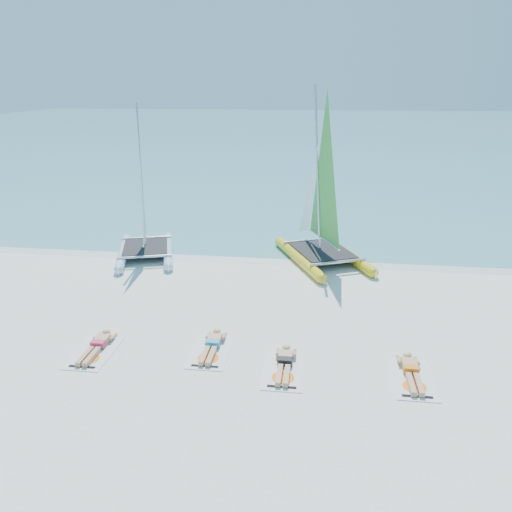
{
  "coord_description": "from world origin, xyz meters",
  "views": [
    {
      "loc": [
        2.85,
        -13.67,
        6.84
      ],
      "look_at": [
        0.93,
        1.2,
        1.6
      ],
      "focal_mm": 35.0,
      "sensor_mm": 36.0,
      "label": 1
    }
  ],
  "objects": [
    {
      "name": "towel_a",
      "position": [
        -2.93,
        -2.59,
        0.01
      ],
      "size": [
        1.0,
        1.85,
        0.02
      ],
      "primitive_type": "cube",
      "color": "silver",
      "rests_on": "ground"
    },
    {
      "name": "wet_sand_strip",
      "position": [
        0.0,
        5.5,
        0.0
      ],
      "size": [
        140.0,
        1.4,
        0.01
      ],
      "primitive_type": "cube",
      "color": "silver",
      "rests_on": "ground"
    },
    {
      "name": "catamaran_yellow",
      "position": [
        2.86,
        6.01,
        2.2
      ],
      "size": [
        4.32,
        5.67,
        6.98
      ],
      "rotation": [
        0.0,
        0.0,
        0.42
      ],
      "color": "yellow",
      "rests_on": "ground"
    },
    {
      "name": "towel_c",
      "position": [
        2.16,
        -2.82,
        0.01
      ],
      "size": [
        1.0,
        1.85,
        0.02
      ],
      "primitive_type": "cube",
      "color": "silver",
      "rests_on": "ground"
    },
    {
      "name": "ground",
      "position": [
        0.0,
        0.0,
        0.0
      ],
      "size": [
        140.0,
        140.0,
        0.0
      ],
      "primitive_type": "plane",
      "color": "white",
      "rests_on": "ground"
    },
    {
      "name": "sunbather_c",
      "position": [
        2.16,
        -2.63,
        0.12
      ],
      "size": [
        0.37,
        1.73,
        0.26
      ],
      "color": "tan",
      "rests_on": "towel_c"
    },
    {
      "name": "catamaran_blue",
      "position": [
        -4.25,
        5.31,
        1.87
      ],
      "size": [
        3.46,
        5.04,
        6.28
      ],
      "rotation": [
        0.0,
        0.0,
        0.3
      ],
      "color": "#BDDBF8",
      "rests_on": "ground"
    },
    {
      "name": "sunbather_b",
      "position": [
        0.14,
        -1.97,
        0.12
      ],
      "size": [
        0.37,
        1.73,
        0.26
      ],
      "color": "tan",
      "rests_on": "towel_b"
    },
    {
      "name": "towel_d",
      "position": [
        5.28,
        -2.8,
        0.01
      ],
      "size": [
        1.0,
        1.85,
        0.02
      ],
      "primitive_type": "cube",
      "color": "silver",
      "rests_on": "ground"
    },
    {
      "name": "sunbather_d",
      "position": [
        5.28,
        -2.61,
        0.12
      ],
      "size": [
        0.37,
        1.73,
        0.26
      ],
      "color": "tan",
      "rests_on": "towel_d"
    },
    {
      "name": "towel_b",
      "position": [
        0.14,
        -2.16,
        0.01
      ],
      "size": [
        1.0,
        1.85,
        0.02
      ],
      "primitive_type": "cube",
      "color": "silver",
      "rests_on": "ground"
    },
    {
      "name": "sunbather_a",
      "position": [
        -2.93,
        -2.4,
        0.12
      ],
      "size": [
        0.37,
        1.73,
        0.26
      ],
      "color": "tan",
      "rests_on": "towel_a"
    },
    {
      "name": "sea",
      "position": [
        0.0,
        63.0,
        0.01
      ],
      "size": [
        140.0,
        115.0,
        0.01
      ],
      "primitive_type": "cube",
      "color": "#68ADAE",
      "rests_on": "ground"
    }
  ]
}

